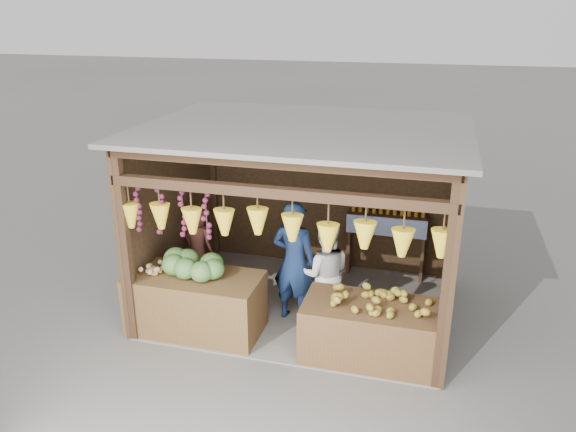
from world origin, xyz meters
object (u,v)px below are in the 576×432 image
object	(u,v)px
counter_left	(196,303)
counter_right	(371,332)
man_standing	(294,263)
vendor_seated	(198,241)
woman_standing	(325,274)

from	to	relation	value
counter_left	counter_right	distance (m)	2.35
counter_right	man_standing	distance (m)	1.41
counter_left	man_standing	size ratio (longest dim) A/B	1.00
counter_right	man_standing	xyz separation A→B (m)	(-1.15, 0.64, 0.51)
counter_right	man_standing	bearing A→B (deg)	150.87
man_standing	counter_left	bearing A→B (deg)	39.28
counter_left	vendor_seated	distance (m)	1.21
man_standing	woman_standing	distance (m)	0.44
counter_right	woman_standing	world-z (taller)	woman_standing
counter_left	woman_standing	world-z (taller)	woman_standing
man_standing	vendor_seated	bearing A→B (deg)	-3.25
counter_right	vendor_seated	xyz separation A→B (m)	(-2.76, 1.07, 0.47)
man_standing	woman_standing	xyz separation A→B (m)	(0.42, 0.05, -0.14)
woman_standing	vendor_seated	xyz separation A→B (m)	(-2.03, 0.38, 0.10)
counter_left	vendor_seated	bearing A→B (deg)	111.31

